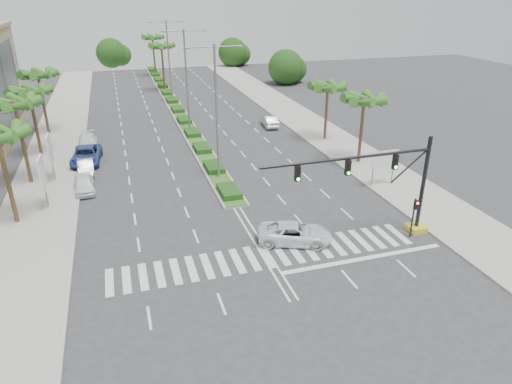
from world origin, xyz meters
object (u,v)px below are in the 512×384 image
car_parked_b (86,167)px  car_crossing (295,233)px  car_parked_d (88,141)px  car_parked_a (84,184)px  car_parked_c (86,155)px  car_right (270,121)px

car_parked_b → car_crossing: bearing=-55.4°
car_parked_d → car_parked_a: bearing=-91.7°
car_parked_d → car_crossing: car_crossing is taller
car_parked_c → car_parked_d: car_parked_c is taller
car_parked_a → car_parked_d: 12.52m
car_parked_a → car_parked_b: car_parked_a is taller
car_parked_b → car_parked_d: (0.00, 8.13, 0.04)m
car_parked_a → car_parked_d: bearing=85.4°
car_parked_a → car_crossing: size_ratio=0.80×
car_parked_d → car_crossing: bearing=-63.1°
car_right → car_parked_b: bearing=30.5°
car_parked_d → car_right: 22.03m
car_parked_c → car_crossing: 25.35m
car_parked_b → car_parked_d: bearing=86.2°
car_crossing → car_right: (7.69, 28.04, 0.00)m
car_parked_c → car_parked_d: size_ratio=1.21×
car_parked_b → car_parked_d: size_ratio=0.84×
car_parked_d → car_parked_b: bearing=-91.7°
car_parked_a → car_right: (21.94, 14.47, 0.01)m
car_parked_a → car_parked_b: 4.39m
car_parked_d → car_right: car_right is taller
car_parked_a → car_crossing: bearing=-48.2°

